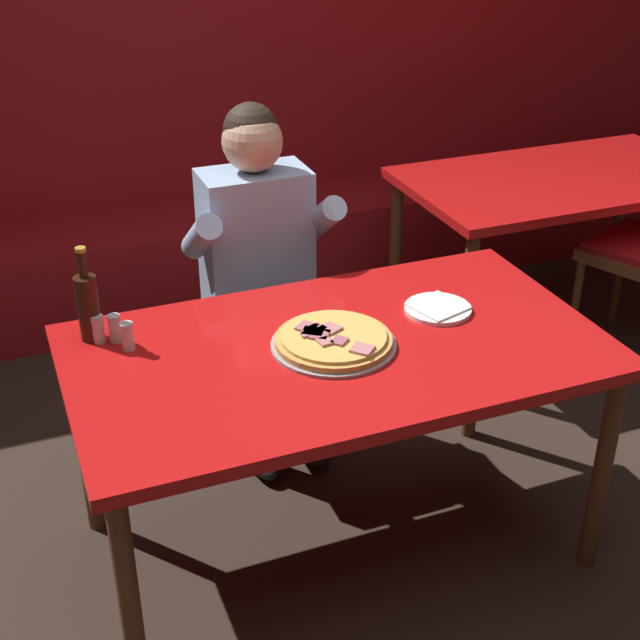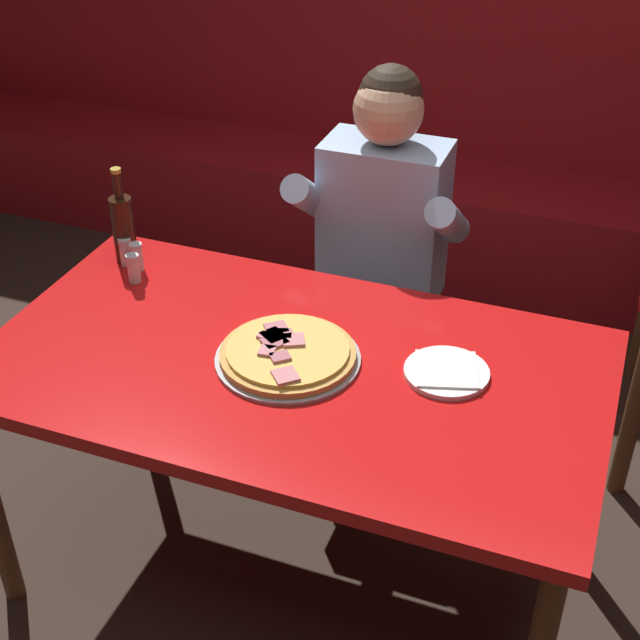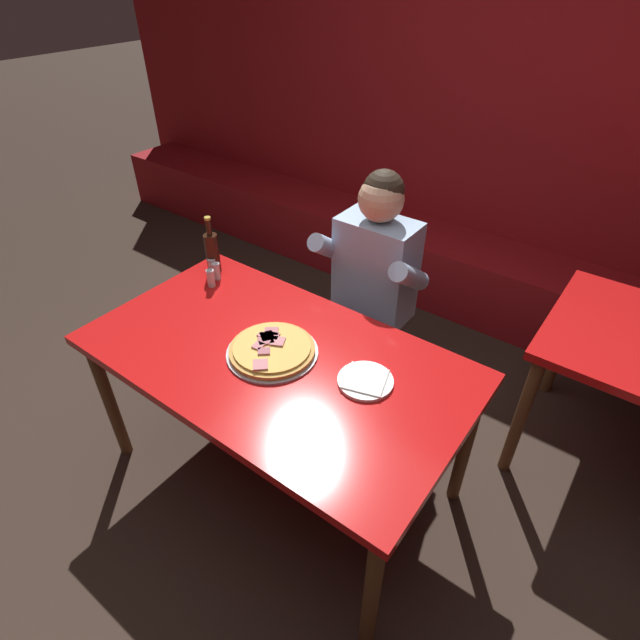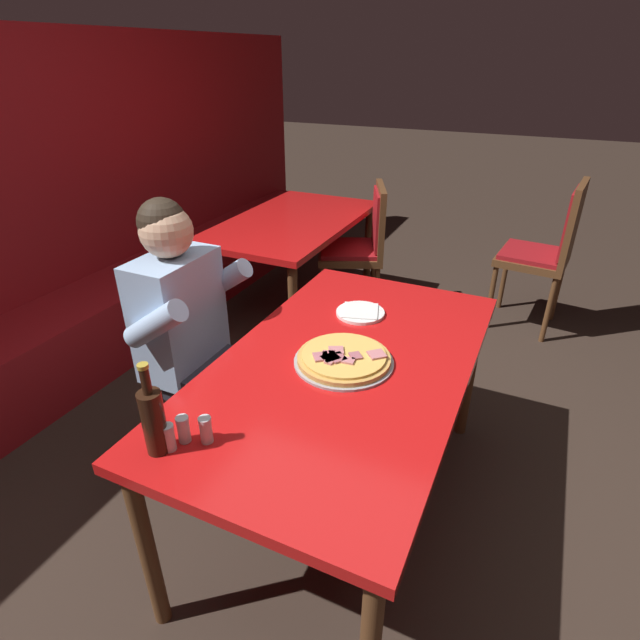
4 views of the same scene
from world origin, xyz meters
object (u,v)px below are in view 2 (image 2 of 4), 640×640
main_dining_table (293,385)px  beer_bottle (123,226)px  shaker_parmesan (134,270)px  shaker_red_pepper_flakes (137,258)px  pizza (288,354)px  plate_white_paper (447,372)px  shaker_black_pepper (126,253)px  diner_seated_blue_shirt (375,254)px

main_dining_table → beer_bottle: beer_bottle is taller
main_dining_table → shaker_parmesan: shaker_parmesan is taller
beer_bottle → shaker_red_pepper_flakes: 0.10m
main_dining_table → pizza: pizza is taller
plate_white_paper → beer_bottle: 1.06m
pizza → shaker_red_pepper_flakes: bearing=156.0°
main_dining_table → beer_bottle: 0.75m
plate_white_paper → pizza: bearing=-168.3°
pizza → shaker_black_pepper: (-0.63, 0.27, 0.02)m
shaker_black_pepper → shaker_parmesan: same height
shaker_black_pepper → diner_seated_blue_shirt: diner_seated_blue_shirt is taller
beer_bottle → main_dining_table: bearing=-24.9°
main_dining_table → diner_seated_blue_shirt: (0.00, 0.68, 0.02)m
shaker_parmesan → diner_seated_blue_shirt: diner_seated_blue_shirt is taller
pizza → shaker_parmesan: (-0.56, 0.20, 0.02)m
pizza → diner_seated_blue_shirt: (0.01, 0.67, -0.07)m
shaker_red_pepper_flakes → diner_seated_blue_shirt: size_ratio=0.07×
plate_white_paper → shaker_red_pepper_flakes: 0.98m
shaker_red_pepper_flakes → shaker_parmesan: size_ratio=1.00×
plate_white_paper → shaker_parmesan: bearing=172.9°
shaker_black_pepper → beer_bottle: bearing=119.5°
main_dining_table → shaker_black_pepper: 0.71m
main_dining_table → shaker_parmesan: (-0.57, 0.20, 0.11)m
pizza → shaker_black_pepper: size_ratio=4.26×
pizza → shaker_parmesan: shaker_parmesan is taller
shaker_black_pepper → shaker_parmesan: (0.07, -0.08, 0.00)m
main_dining_table → shaker_black_pepper: (-0.64, 0.28, 0.11)m
pizza → shaker_black_pepper: 0.68m
diner_seated_blue_shirt → plate_white_paper: bearing=-57.9°
shaker_parmesan → diner_seated_blue_shirt: 0.75m
shaker_parmesan → main_dining_table: bearing=-19.4°
main_dining_table → shaker_parmesan: 0.61m
shaker_red_pepper_flakes → pizza: bearing=-24.0°
main_dining_table → shaker_black_pepper: shaker_black_pepper is taller
diner_seated_blue_shirt → beer_bottle: bearing=-150.4°
beer_bottle → shaker_red_pepper_flakes: bearing=-35.0°
pizza → shaker_black_pepper: shaker_black_pepper is taller
pizza → plate_white_paper: bearing=11.7°
pizza → main_dining_table: bearing=-11.5°
main_dining_table → shaker_red_pepper_flakes: 0.66m
pizza → beer_bottle: 0.72m
pizza → shaker_red_pepper_flakes: 0.64m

